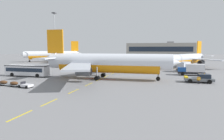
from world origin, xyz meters
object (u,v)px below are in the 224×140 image
(airliner_far_center, at_px, (186,59))
(pushback_tug, at_px, (200,78))
(ground_power_truck, at_px, (192,69))
(airliner_foreground, at_px, (106,63))
(apron_shuttle_bus, at_px, (27,70))
(airliner_mid_left, at_px, (52,55))
(fuel_service_truck, at_px, (185,66))
(baggage_train, at_px, (14,84))
(ground_crew_worker, at_px, (199,80))
(apron_light_mast_near, at_px, (55,32))

(airliner_far_center, bearing_deg, pushback_tug, -89.73)
(ground_power_truck, bearing_deg, airliner_foreground, -149.22)
(apron_shuttle_bus, bearing_deg, airliner_mid_left, 116.56)
(apron_shuttle_bus, bearing_deg, fuel_service_truck, 29.30)
(airliner_foreground, bearing_deg, baggage_train, -135.88)
(airliner_mid_left, xyz_separation_m, apron_shuttle_bus, (26.13, -52.27, -1.97))
(airliner_foreground, bearing_deg, ground_power_truck, 30.78)
(apron_shuttle_bus, bearing_deg, airliner_far_center, 41.14)
(ground_crew_worker, xyz_separation_m, apron_light_mast_near, (-62.22, 45.27, 14.80))
(airliner_foreground, relative_size, fuel_service_truck, 4.78)
(airliner_foreground, xyz_separation_m, ground_crew_worker, (20.85, -1.27, -3.03))
(airliner_far_center, relative_size, apron_shuttle_bus, 2.31)
(airliner_far_center, distance_m, apron_shuttle_bus, 56.92)
(fuel_service_truck, height_order, baggage_train, fuel_service_truck)
(airliner_far_center, height_order, baggage_train, airliner_far_center)
(airliner_foreground, bearing_deg, airliner_mid_left, 133.28)
(airliner_mid_left, height_order, airliner_far_center, airliner_mid_left)
(ground_power_truck, relative_size, baggage_train, 0.80)
(airliner_mid_left, height_order, ground_power_truck, airliner_mid_left)
(ground_power_truck, bearing_deg, pushback_tug, -88.00)
(airliner_foreground, distance_m, ground_crew_worker, 21.10)
(airliner_foreground, xyz_separation_m, apron_light_mast_near, (-41.38, 44.00, 11.77))
(apron_light_mast_near, bearing_deg, airliner_mid_left, 133.50)
(pushback_tug, bearing_deg, apron_shuttle_bus, -176.73)
(airliner_far_center, xyz_separation_m, ground_power_truck, (-0.24, -23.36, -1.73))
(airliner_mid_left, distance_m, airliner_far_center, 70.56)
(airliner_foreground, height_order, apron_shuttle_bus, airliner_foreground)
(fuel_service_truck, height_order, apron_light_mast_near, apron_light_mast_near)
(fuel_service_truck, xyz_separation_m, apron_light_mast_near, (-61.20, 22.31, 14.08))
(airliner_far_center, xyz_separation_m, ground_crew_worker, (-0.39, -37.14, -2.45))
(apron_shuttle_bus, bearing_deg, pushback_tug, 3.27)
(airliner_far_center, height_order, fuel_service_truck, airliner_far_center)
(airliner_far_center, distance_m, apron_light_mast_near, 64.34)
(airliner_foreground, relative_size, apron_shuttle_bus, 2.88)
(airliner_far_center, distance_m, fuel_service_truck, 14.36)
(pushback_tug, bearing_deg, ground_crew_worker, -104.41)
(airliner_foreground, distance_m, ground_power_truck, 24.55)
(baggage_train, bearing_deg, airliner_mid_left, 117.23)
(fuel_service_truck, distance_m, ground_power_truck, 9.25)
(baggage_train, bearing_deg, ground_crew_worker, 19.85)
(airliner_far_center, xyz_separation_m, apron_light_mast_near, (-62.61, 8.13, 12.35))
(fuel_service_truck, distance_m, ground_crew_worker, 22.99)
(airliner_far_center, bearing_deg, ground_power_truck, -90.60)
(airliner_mid_left, height_order, apron_shuttle_bus, airliner_mid_left)
(pushback_tug, xyz_separation_m, airliner_far_center, (-0.16, 34.98, 2.48))
(apron_shuttle_bus, distance_m, fuel_service_truck, 47.51)
(airliner_far_center, xyz_separation_m, baggage_train, (-35.68, -49.87, -2.85))
(airliner_mid_left, bearing_deg, ground_power_truck, -29.06)
(airliner_foreground, xyz_separation_m, ground_power_truck, (21.00, 12.51, -2.30))
(airliner_far_center, bearing_deg, airliner_mid_left, 167.86)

